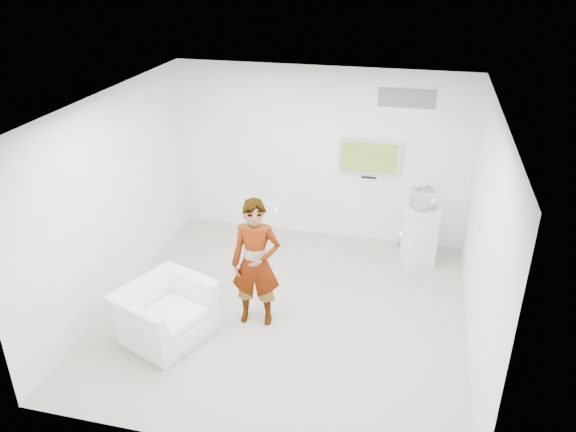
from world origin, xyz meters
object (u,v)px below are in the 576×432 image
object	(u,v)px
pedestal	(419,236)
armchair	(165,312)
floor_uplight	(401,240)
person	(256,263)
tv	(370,157)

from	to	relation	value
pedestal	armchair	bearing A→B (deg)	-139.48
pedestal	floor_uplight	size ratio (longest dim) A/B	3.93
person	pedestal	world-z (taller)	person
tv	person	world-z (taller)	tv
person	armchair	world-z (taller)	person
tv	person	bearing A→B (deg)	-113.46
person	pedestal	xyz separation A→B (m)	(2.11, 2.11, -0.41)
person	floor_uplight	size ratio (longest dim) A/B	7.17
tv	person	size ratio (longest dim) A/B	0.55
armchair	floor_uplight	world-z (taller)	armchair
tv	person	xyz separation A→B (m)	(-1.19, -2.73, -0.64)
tv	pedestal	xyz separation A→B (m)	(0.92, -0.62, -1.05)
tv	floor_uplight	bearing A→B (deg)	-9.31
armchair	floor_uplight	size ratio (longest dim) A/B	4.48
armchair	pedestal	world-z (taller)	pedestal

